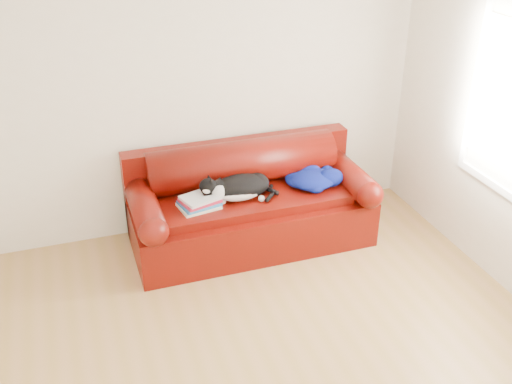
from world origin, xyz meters
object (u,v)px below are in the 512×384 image
book_stack (200,202)px  blanket (314,178)px  cat (240,188)px  sofa_base (251,218)px

book_stack → blanket: 1.07m
blanket → book_stack: bearing=-176.4°
cat → blanket: 0.70m
sofa_base → cat: 0.39m
sofa_base → book_stack: bearing=-167.8°
book_stack → cat: bearing=5.8°
sofa_base → blanket: 0.67m
book_stack → cat: cat is taller
cat → book_stack: bearing=-176.1°
book_stack → cat: 0.37m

